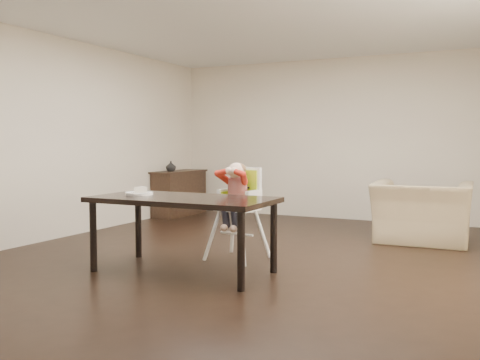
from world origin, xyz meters
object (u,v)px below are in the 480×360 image
at_px(armchair, 422,202).
at_px(sideboard, 179,193).
at_px(high_chair, 239,191).
at_px(dining_table, 183,205).

height_order(armchair, sideboard, armchair).
distance_m(armchair, sideboard, 4.31).
bearing_deg(sideboard, high_chair, -47.53).
relative_size(armchair, sideboard, 0.95).
bearing_deg(sideboard, armchair, -11.45).
xyz_separation_m(armchair, sideboard, (-4.22, 0.86, -0.13)).
bearing_deg(dining_table, armchair, 54.49).
distance_m(dining_table, high_chair, 0.83).
height_order(dining_table, armchair, armchair).
xyz_separation_m(high_chair, sideboard, (-2.52, 2.76, -0.36)).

